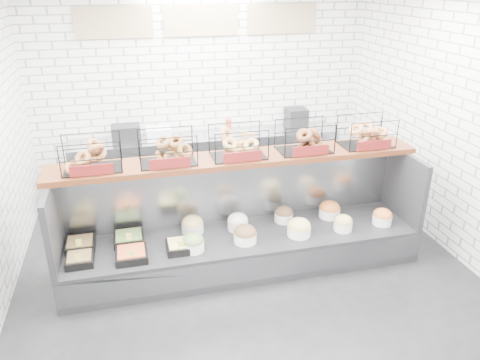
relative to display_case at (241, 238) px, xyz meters
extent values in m
plane|color=black|center=(0.01, -0.34, -0.33)|extent=(5.50, 5.50, 0.00)
cube|color=white|center=(0.01, 2.41, 1.17)|extent=(5.00, 0.02, 3.00)
cube|color=white|center=(2.51, -0.34, 1.17)|extent=(0.02, 5.50, 3.00)
cube|color=tan|center=(-1.19, 2.38, 2.17)|extent=(1.05, 0.03, 0.42)
cube|color=tan|center=(0.01, 2.38, 2.17)|extent=(1.05, 0.03, 0.42)
cube|color=tan|center=(1.21, 2.38, 2.17)|extent=(1.05, 0.03, 0.42)
cube|color=black|center=(0.01, -0.04, -0.13)|extent=(4.00, 0.90, 0.40)
cube|color=#93969B|center=(0.01, -0.48, -0.11)|extent=(4.00, 0.03, 0.28)
cube|color=#93969B|center=(0.01, 0.37, 0.47)|extent=(4.00, 0.08, 0.80)
cube|color=black|center=(-1.96, -0.04, 0.47)|extent=(0.06, 0.90, 0.80)
cube|color=black|center=(1.98, -0.04, 0.47)|extent=(0.06, 0.90, 0.80)
cube|color=black|center=(-1.75, -0.21, 0.11)|extent=(0.27, 0.27, 0.08)
cube|color=brown|center=(-1.75, -0.21, 0.15)|extent=(0.23, 0.23, 0.04)
cube|color=#EBE251|center=(-1.75, -0.31, 0.20)|extent=(0.06, 0.01, 0.08)
cube|color=black|center=(-1.76, 0.09, 0.11)|extent=(0.30, 0.30, 0.08)
cube|color=brown|center=(-1.76, 0.09, 0.15)|extent=(0.26, 0.26, 0.04)
cube|color=#EBE251|center=(-1.76, -0.01, 0.20)|extent=(0.06, 0.01, 0.08)
cube|color=black|center=(-1.23, -0.24, 0.11)|extent=(0.32, 0.32, 0.08)
cube|color=#DC582E|center=(-1.23, -0.24, 0.15)|extent=(0.28, 0.28, 0.04)
cube|color=#EBE251|center=(-1.23, -0.36, 0.20)|extent=(0.06, 0.01, 0.08)
cube|color=black|center=(-1.25, 0.10, 0.11)|extent=(0.32, 0.32, 0.08)
cube|color=olive|center=(-1.25, 0.10, 0.15)|extent=(0.27, 0.27, 0.04)
cube|color=#EBE251|center=(-1.25, -0.01, 0.20)|extent=(0.06, 0.01, 0.08)
cube|color=black|center=(-0.72, -0.20, 0.11)|extent=(0.29, 0.29, 0.08)
cube|color=#F7DD7E|center=(-0.72, -0.20, 0.15)|extent=(0.24, 0.24, 0.04)
cube|color=#EBE251|center=(-0.72, -0.30, 0.20)|extent=(0.06, 0.01, 0.08)
cylinder|color=white|center=(-0.59, -0.24, 0.13)|extent=(0.24, 0.24, 0.11)
ellipsoid|color=#628342|center=(-0.59, -0.24, 0.19)|extent=(0.23, 0.23, 0.16)
cylinder|color=white|center=(-0.54, 0.15, 0.13)|extent=(0.25, 0.25, 0.11)
ellipsoid|color=#D8B36E|center=(-0.54, 0.15, 0.19)|extent=(0.25, 0.25, 0.17)
cylinder|color=white|center=(-0.01, -0.21, 0.13)|extent=(0.25, 0.25, 0.11)
ellipsoid|color=brown|center=(-0.01, -0.21, 0.19)|extent=(0.25, 0.25, 0.17)
cylinder|color=white|center=(-0.02, 0.09, 0.13)|extent=(0.24, 0.24, 0.11)
ellipsoid|color=white|center=(-0.02, 0.09, 0.19)|extent=(0.23, 0.23, 0.16)
cylinder|color=white|center=(0.61, -0.21, 0.13)|extent=(0.27, 0.27, 0.11)
ellipsoid|color=#D3BC6C|center=(0.61, -0.21, 0.19)|extent=(0.26, 0.26, 0.18)
cylinder|color=white|center=(0.55, 0.14, 0.13)|extent=(0.22, 0.22, 0.11)
ellipsoid|color=brown|center=(0.55, 0.14, 0.19)|extent=(0.22, 0.22, 0.15)
cylinder|color=white|center=(1.14, -0.23, 0.13)|extent=(0.21, 0.21, 0.11)
ellipsoid|color=tan|center=(1.14, -0.23, 0.19)|extent=(0.21, 0.21, 0.15)
cylinder|color=white|center=(1.13, 0.11, 0.13)|extent=(0.25, 0.25, 0.11)
ellipsoid|color=#C36229|center=(1.13, 0.11, 0.19)|extent=(0.25, 0.25, 0.17)
cylinder|color=white|center=(1.66, -0.20, 0.13)|extent=(0.23, 0.23, 0.11)
ellipsoid|color=orange|center=(1.66, -0.20, 0.19)|extent=(0.22, 0.22, 0.16)
cube|color=#411C0D|center=(0.01, 0.18, 0.90)|extent=(4.10, 0.50, 0.06)
cube|color=black|center=(-1.53, 0.18, 1.10)|extent=(0.60, 0.38, 0.34)
cube|color=#601111|center=(-1.53, -0.02, 1.00)|extent=(0.42, 0.02, 0.11)
cube|color=black|center=(-0.76, 0.18, 1.10)|extent=(0.60, 0.38, 0.34)
cube|color=#601111|center=(-0.76, -0.02, 1.00)|extent=(0.42, 0.02, 0.11)
cube|color=black|center=(0.01, 0.18, 1.10)|extent=(0.60, 0.38, 0.34)
cube|color=#601111|center=(0.01, -0.02, 1.00)|extent=(0.42, 0.02, 0.11)
cube|color=black|center=(0.77, 0.18, 1.10)|extent=(0.60, 0.38, 0.34)
cube|color=#601111|center=(0.77, -0.02, 1.00)|extent=(0.42, 0.02, 0.11)
cube|color=black|center=(1.54, 0.18, 1.10)|extent=(0.60, 0.38, 0.34)
cube|color=#601111|center=(1.54, -0.02, 1.00)|extent=(0.42, 0.02, 0.11)
cube|color=#93969B|center=(0.01, 2.09, 0.12)|extent=(4.00, 0.60, 0.90)
cube|color=black|center=(-1.18, 2.06, 0.69)|extent=(0.40, 0.30, 0.24)
cube|color=silver|center=(-0.72, 2.04, 0.66)|extent=(0.35, 0.28, 0.18)
cylinder|color=#B93C2E|center=(0.33, 2.10, 0.68)|extent=(0.09, 0.09, 0.22)
cube|color=black|center=(1.42, 2.13, 0.72)|extent=(0.30, 0.30, 0.30)
camera|label=1|loc=(-1.13, -4.50, 2.76)|focal=35.00mm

